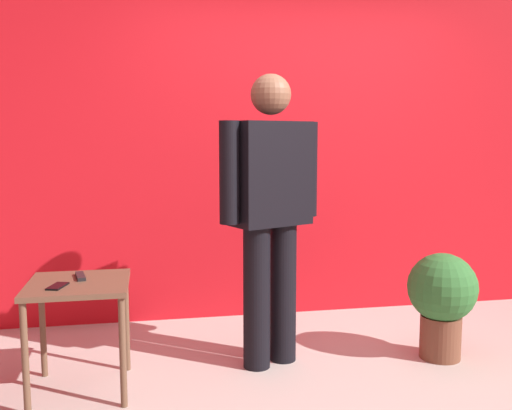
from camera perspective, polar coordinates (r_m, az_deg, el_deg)
The scene contains 7 objects.
ground_plane at distance 3.30m, azimuth 11.26°, elevation -18.78°, with size 12.00×12.00×0.00m, color #B7B2A8.
back_wall_red at distance 4.54m, azimuth 3.93°, elevation 8.79°, with size 5.32×0.12×3.15m, color red.
standing_person at distance 3.46m, azimuth 1.46°, elevation -0.03°, with size 0.69×0.41×1.80m.
side_table at distance 3.32m, azimuth -17.46°, elevation -9.01°, with size 0.54×0.54×0.63m.
cell_phone at distance 3.22m, azimuth -19.40°, elevation -7.73°, with size 0.07×0.14×0.01m, color black.
tv_remote at distance 3.38m, azimuth -17.30°, elevation -6.88°, with size 0.04×0.17×0.02m, color black.
potted_plant at distance 3.85m, azimuth 18.26°, elevation -8.76°, with size 0.44×0.44×0.69m.
Camera 1 is at (-1.14, -2.75, 1.43)m, focal length 39.63 mm.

